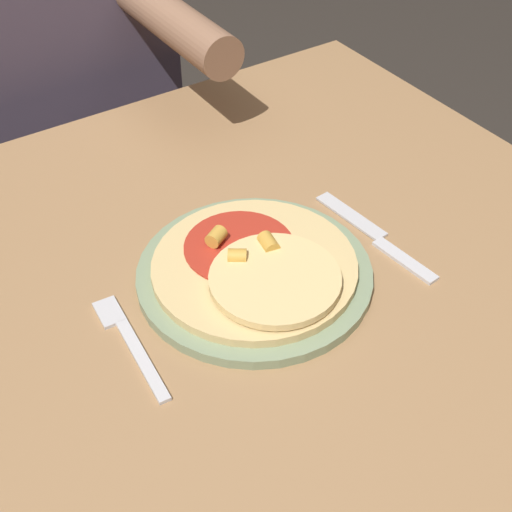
% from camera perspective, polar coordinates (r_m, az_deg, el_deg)
% --- Properties ---
extents(dining_table, '(1.04, 0.96, 0.77)m').
position_cam_1_polar(dining_table, '(0.98, -0.81, -6.99)').
color(dining_table, '#9E754C').
rests_on(dining_table, ground_plane).
extents(plate, '(0.30, 0.30, 0.01)m').
position_cam_1_polar(plate, '(0.89, 0.00, -1.58)').
color(plate, gray).
rests_on(plate, dining_table).
extents(pizza, '(0.26, 0.26, 0.04)m').
position_cam_1_polar(pizza, '(0.88, 0.23, -1.01)').
color(pizza, '#DBBC7A').
rests_on(pizza, plate).
extents(fork, '(0.03, 0.18, 0.00)m').
position_cam_1_polar(fork, '(0.84, -10.17, -6.60)').
color(fork, silver).
rests_on(fork, dining_table).
extents(knife, '(0.03, 0.22, 0.00)m').
position_cam_1_polar(knife, '(0.97, 9.62, 1.51)').
color(knife, silver).
rests_on(knife, dining_table).
extents(person_diner, '(0.40, 0.52, 1.23)m').
position_cam_1_polar(person_diner, '(1.45, -15.05, 13.59)').
color(person_diner, '#2D2D38').
rests_on(person_diner, ground_plane).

